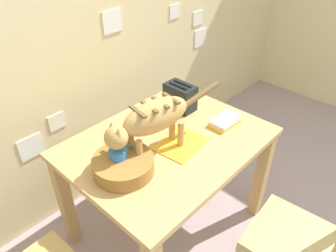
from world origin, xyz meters
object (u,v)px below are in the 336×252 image
at_px(dining_table, 168,153).
at_px(toaster, 180,97).
at_px(coffee_mug, 119,156).
at_px(wooden_chair_near, 302,241).
at_px(magazine, 181,144).
at_px(cat, 152,120).
at_px(book_stack, 225,121).
at_px(wicker_basket, 123,165).
at_px(saucer_bowl, 120,167).

height_order(dining_table, toaster, toaster).
xyz_separation_m(coffee_mug, wooden_chair_near, (0.47, -0.82, -0.37)).
distance_m(coffee_mug, magazine, 0.39).
relative_size(cat, magazine, 2.62).
distance_m(dining_table, wooden_chair_near, 0.84).
xyz_separation_m(magazine, book_stack, (0.33, -0.07, 0.02)).
bearing_deg(dining_table, book_stack, -21.76).
height_order(wicker_basket, toaster, toaster).
relative_size(dining_table, cat, 1.55).
xyz_separation_m(saucer_bowl, book_stack, (0.70, -0.16, 0.00)).
bearing_deg(wooden_chair_near, saucer_bowl, 115.54).
bearing_deg(wicker_basket, dining_table, 2.19).
height_order(toaster, wooden_chair_near, wooden_chair_near).
bearing_deg(wooden_chair_near, wicker_basket, 116.06).
distance_m(coffee_mug, toaster, 0.67).
distance_m(magazine, book_stack, 0.34).
height_order(dining_table, wooden_chair_near, wooden_chair_near).
height_order(book_stack, wicker_basket, wicker_basket).
height_order(coffee_mug, magazine, coffee_mug).
relative_size(dining_table, wicker_basket, 3.63).
xyz_separation_m(dining_table, book_stack, (0.36, -0.14, 0.11)).
xyz_separation_m(cat, toaster, (0.45, 0.20, -0.13)).
bearing_deg(wicker_basket, cat, -1.95).
distance_m(dining_table, wicker_basket, 0.37).
bearing_deg(coffee_mug, wooden_chair_near, -60.37).
bearing_deg(wooden_chair_near, coffee_mug, 115.35).
relative_size(dining_table, saucer_bowl, 6.48).
bearing_deg(cat, coffee_mug, 89.84).
bearing_deg(book_stack, dining_table, 158.24).
xyz_separation_m(dining_table, saucer_bowl, (-0.35, 0.01, 0.11)).
xyz_separation_m(magazine, wicker_basket, (-0.36, 0.06, 0.04)).
height_order(cat, wooden_chair_near, cat).
xyz_separation_m(book_stack, wicker_basket, (-0.70, 0.13, 0.02)).
relative_size(book_stack, wicker_basket, 0.65).
xyz_separation_m(dining_table, magazine, (0.02, -0.08, 0.10)).
bearing_deg(magazine, toaster, 35.56).
bearing_deg(wicker_basket, saucer_bowl, 101.39).
xyz_separation_m(dining_table, wicker_basket, (-0.34, -0.01, 0.14)).
relative_size(cat, toaster, 3.63).
xyz_separation_m(saucer_bowl, coffee_mug, (0.00, 0.00, 0.07)).
relative_size(cat, coffee_mug, 5.51).
bearing_deg(coffee_mug, cat, -9.27).
bearing_deg(coffee_mug, saucer_bowl, 180.00).
relative_size(cat, book_stack, 3.60).
bearing_deg(book_stack, coffee_mug, 167.47).
distance_m(dining_table, book_stack, 0.40).
distance_m(magazine, toaster, 0.40).
bearing_deg(saucer_bowl, book_stack, -12.47).
xyz_separation_m(coffee_mug, book_stack, (0.70, -0.16, -0.06)).
height_order(saucer_bowl, wooden_chair_near, wooden_chair_near).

